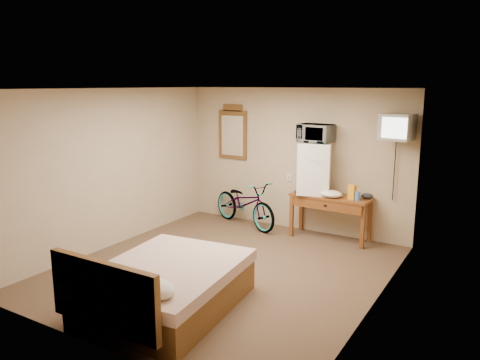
{
  "coord_description": "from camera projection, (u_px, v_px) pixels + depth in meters",
  "views": [
    {
      "loc": [
        3.39,
        -5.19,
        2.56
      ],
      "look_at": [
        -0.17,
        0.74,
        1.14
      ],
      "focal_mm": 35.0,
      "sensor_mm": 36.0,
      "label": 1
    }
  ],
  "objects": [
    {
      "name": "room",
      "position": [
        223.0,
        183.0,
        6.33
      ],
      "size": [
        4.6,
        4.64,
        2.5
      ],
      "color": "#452E22",
      "rests_on": "ground"
    },
    {
      "name": "desk",
      "position": [
        330.0,
        203.0,
        7.73
      ],
      "size": [
        1.34,
        0.56,
        0.75
      ],
      "color": "brown",
      "rests_on": "floor"
    },
    {
      "name": "mini_fridge",
      "position": [
        314.0,
        168.0,
        7.82
      ],
      "size": [
        0.65,
        0.63,
        0.86
      ],
      "color": "white",
      "rests_on": "desk"
    },
    {
      "name": "microwave",
      "position": [
        316.0,
        133.0,
        7.7
      ],
      "size": [
        0.58,
        0.41,
        0.3
      ],
      "primitive_type": "imported",
      "rotation": [
        0.0,
        0.0,
        -0.08
      ],
      "color": "white",
      "rests_on": "mini_fridge"
    },
    {
      "name": "snack_bag",
      "position": [
        352.0,
        192.0,
        7.45
      ],
      "size": [
        0.14,
        0.11,
        0.24
      ],
      "primitive_type": "cube",
      "rotation": [
        0.0,
        0.0,
        -0.38
      ],
      "color": "orange",
      "rests_on": "desk"
    },
    {
      "name": "blue_cup",
      "position": [
        358.0,
        196.0,
        7.4
      ],
      "size": [
        0.08,
        0.08,
        0.14
      ],
      "primitive_type": "cylinder",
      "color": "#3F72D8",
      "rests_on": "desk"
    },
    {
      "name": "cloth_cream",
      "position": [
        331.0,
        194.0,
        7.6
      ],
      "size": [
        0.37,
        0.28,
        0.11
      ],
      "primitive_type": "ellipsoid",
      "color": "white",
      "rests_on": "desk"
    },
    {
      "name": "cloth_dark_a",
      "position": [
        301.0,
        192.0,
        7.8
      ],
      "size": [
        0.24,
        0.18,
        0.09
      ],
      "primitive_type": "ellipsoid",
      "color": "black",
      "rests_on": "desk"
    },
    {
      "name": "cloth_dark_b",
      "position": [
        367.0,
        196.0,
        7.51
      ],
      "size": [
        0.19,
        0.16,
        0.09
      ],
      "primitive_type": "ellipsoid",
      "color": "black",
      "rests_on": "desk"
    },
    {
      "name": "crt_television",
      "position": [
        397.0,
        127.0,
        6.98
      ],
      "size": [
        0.51,
        0.6,
        0.4
      ],
      "color": "black",
      "rests_on": "room"
    },
    {
      "name": "wall_mirror",
      "position": [
        233.0,
        133.0,
        8.79
      ],
      "size": [
        0.6,
        0.04,
        1.02
      ],
      "color": "brown",
      "rests_on": "room"
    },
    {
      "name": "bicycle",
      "position": [
        245.0,
        203.0,
        8.54
      ],
      "size": [
        1.72,
        1.1,
        0.85
      ],
      "primitive_type": "imported",
      "rotation": [
        0.0,
        0.0,
        1.21
      ],
      "color": "black",
      "rests_on": "floor"
    },
    {
      "name": "bed",
      "position": [
        163.0,
        286.0,
        5.33
      ],
      "size": [
        1.63,
        2.04,
        0.9
      ],
      "color": "brown",
      "rests_on": "floor"
    }
  ]
}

